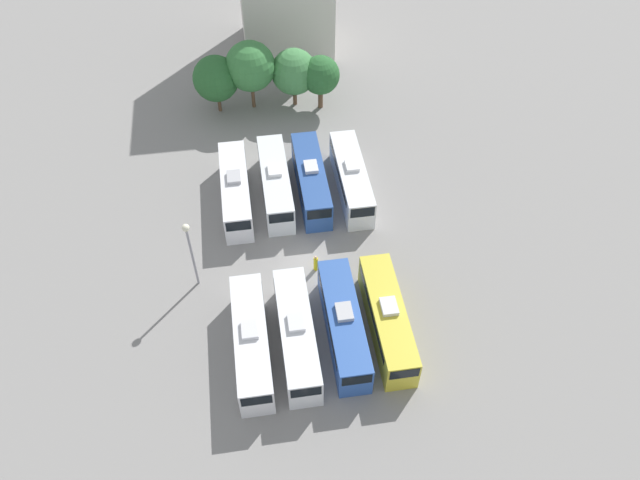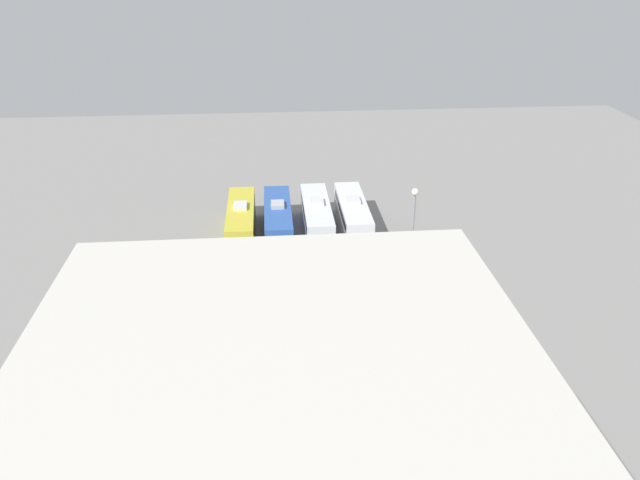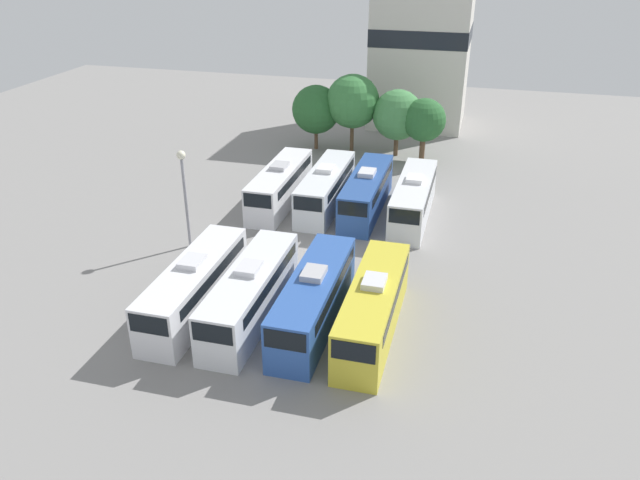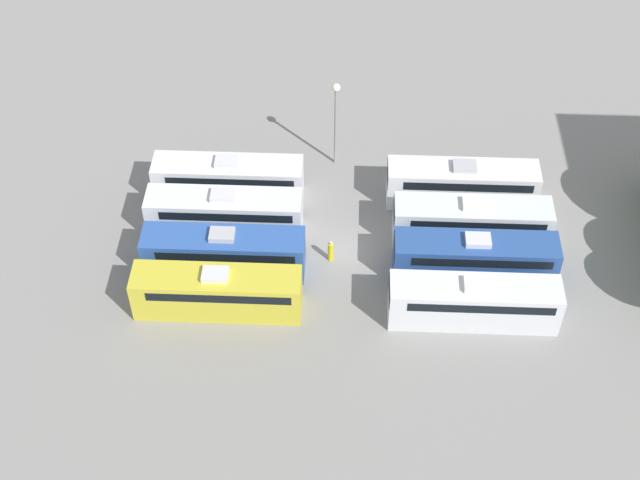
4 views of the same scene
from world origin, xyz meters
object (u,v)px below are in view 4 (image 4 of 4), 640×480
Objects in this scene: bus_4 at (463,183)px; bus_5 at (472,221)px; worker_person at (331,251)px; bus_2 at (224,251)px; bus_6 at (476,257)px; bus_7 at (475,301)px; light_pole at (336,110)px; bus_3 at (218,291)px; bus_0 at (229,178)px; bus_1 at (225,212)px.

bus_4 is 3.72m from bus_5.
bus_4 is 10.88m from worker_person.
bus_2 is 1.00× the size of bus_4.
bus_6 is 9.42m from worker_person.
light_pole is (-14.47, -8.97, 3.19)m from bus_7.
bus_5 is at bearing 113.01° from bus_3.
bus_3 is (10.39, 0.49, 0.00)m from bus_0.
bus_5 is at bearing 89.62° from bus_1.
bus_5 is at bearing 78.15° from bus_0.
bus_3 is at bearing -90.52° from bus_7.
bus_5 is at bearing 51.52° from light_pole.
bus_2 and bus_6 have the same top height.
bus_2 is 16.15m from bus_6.
light_pole reaches higher than bus_6.
worker_person is (-4.51, 6.83, -0.87)m from bus_3.
worker_person is 0.24× the size of light_pole.
bus_0 is 1.00× the size of bus_6.
bus_0 is 17.07m from bus_5.
bus_5 is 1.00× the size of bus_6.
bus_3 and bus_5 have the same top height.
light_pole is at bearing 118.27° from bus_0.
bus_0 is 7.03m from bus_2.
bus_4 is at bearing -173.94° from bus_5.
bus_5 and bus_7 have the same top height.
bus_1 and bus_7 have the same top height.
worker_person is at bearing -95.70° from bus_6.
bus_5 is 9.71m from worker_person.
bus_7 is at bearing 62.61° from worker_person.
light_pole is at bearing -112.68° from bus_4.
bus_0 is 19.41m from bus_7.
bus_6 is (-0.20, 16.15, 0.00)m from bus_2.
bus_0 and bus_3 have the same top height.
bus_6 is (6.81, 16.66, 0.00)m from bus_0.
bus_6 is 6.18× the size of worker_person.
bus_3 is 16.20m from light_pole.
bus_5 is at bearing 6.06° from bus_4.
bus_7 is at bearing -3.25° from bus_5.
bus_4 is at bearing 123.78° from bus_3.
light_pole is at bearing -139.08° from bus_6.
bus_7 is (7.03, -0.40, 0.00)m from bus_5.
bus_2 is 13.30m from light_pole.
bus_2 is at bearing -102.55° from bus_7.
bus_3 is at bearing 3.00° from bus_1.
bus_5 is (3.50, 16.70, 0.00)m from bus_0.
bus_6 is at bearing 90.72° from bus_2.
light_pole reaches higher than bus_3.
bus_7 is at bearing 57.14° from bus_0.
bus_3 is 19.03m from bus_4.
bus_1 is at bearing 2.13° from bus_0.
bus_7 is at bearing -0.03° from bus_4.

